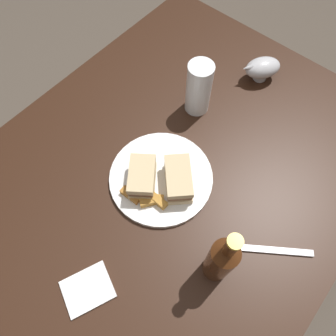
% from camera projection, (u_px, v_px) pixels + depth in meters
% --- Properties ---
extents(ground_plane, '(6.00, 6.00, 0.00)m').
position_uv_depth(ground_plane, '(172.00, 238.00, 1.58)').
color(ground_plane, '#4C4238').
extents(dining_table, '(1.21, 0.96, 0.78)m').
position_uv_depth(dining_table, '(173.00, 213.00, 1.23)').
color(dining_table, black).
rests_on(dining_table, ground).
extents(plate, '(0.28, 0.28, 0.01)m').
position_uv_depth(plate, '(161.00, 178.00, 0.86)').
color(plate, white).
rests_on(plate, dining_table).
extents(sandwich_half_left, '(0.12, 0.12, 0.06)m').
position_uv_depth(sandwich_half_left, '(142.00, 177.00, 0.82)').
color(sandwich_half_left, '#CCB284').
rests_on(sandwich_half_left, plate).
extents(sandwich_half_right, '(0.13, 0.13, 0.06)m').
position_uv_depth(sandwich_half_right, '(178.00, 179.00, 0.82)').
color(sandwich_half_right, '#CCB284').
rests_on(sandwich_half_right, plate).
extents(potato_wedge_front, '(0.02, 0.06, 0.02)m').
position_uv_depth(potato_wedge_front, '(131.00, 195.00, 0.82)').
color(potato_wedge_front, '#AD702D').
rests_on(potato_wedge_front, plate).
extents(potato_wedge_middle, '(0.04, 0.05, 0.02)m').
position_uv_depth(potato_wedge_middle, '(179.00, 195.00, 0.82)').
color(potato_wedge_middle, gold).
rests_on(potato_wedge_middle, plate).
extents(potato_wedge_back, '(0.02, 0.05, 0.02)m').
position_uv_depth(potato_wedge_back, '(158.00, 201.00, 0.81)').
color(potato_wedge_back, '#B77F33').
rests_on(potato_wedge_back, plate).
extents(potato_wedge_left_edge, '(0.05, 0.04, 0.02)m').
position_uv_depth(potato_wedge_left_edge, '(148.00, 201.00, 0.82)').
color(potato_wedge_left_edge, '#B77F33').
rests_on(potato_wedge_left_edge, plate).
extents(potato_wedge_right_edge, '(0.05, 0.05, 0.02)m').
position_uv_depth(potato_wedge_right_edge, '(154.00, 199.00, 0.82)').
color(potato_wedge_right_edge, gold).
rests_on(potato_wedge_right_edge, plate).
extents(potato_wedge_stray, '(0.02, 0.04, 0.02)m').
position_uv_depth(potato_wedge_stray, '(146.00, 187.00, 0.83)').
color(potato_wedge_stray, '#B77F33').
rests_on(potato_wedge_stray, plate).
extents(pint_glass, '(0.07, 0.07, 0.17)m').
position_uv_depth(pint_glass, '(198.00, 91.00, 0.91)').
color(pint_glass, white).
rests_on(pint_glass, dining_table).
extents(gravy_boat, '(0.13, 0.12, 0.07)m').
position_uv_depth(gravy_boat, '(262.00, 68.00, 0.99)').
color(gravy_boat, '#B7B7BC').
rests_on(gravy_boat, dining_table).
extents(cider_bottle, '(0.06, 0.06, 0.26)m').
position_uv_depth(cider_bottle, '(221.00, 260.00, 0.67)').
color(cider_bottle, '#47230F').
rests_on(cider_bottle, dining_table).
extents(napkin, '(0.14, 0.13, 0.01)m').
position_uv_depth(napkin, '(88.00, 289.00, 0.74)').
color(napkin, white).
rests_on(napkin, dining_table).
extents(fork, '(0.12, 0.16, 0.01)m').
position_uv_depth(fork, '(276.00, 250.00, 0.78)').
color(fork, silver).
rests_on(fork, dining_table).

